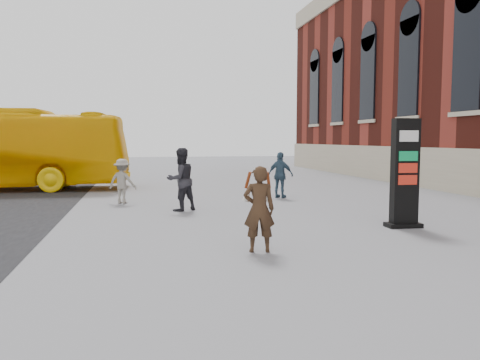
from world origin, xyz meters
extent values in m
plane|color=#9E9EA3|center=(0.00, 0.00, 0.00)|extent=(100.00, 100.00, 0.00)
cube|color=black|center=(3.41, 2.27, 1.33)|extent=(0.65, 0.30, 2.66)
cube|color=black|center=(3.41, 2.27, 0.05)|extent=(0.87, 0.47, 0.11)
cube|color=white|center=(3.41, 2.27, 2.24)|extent=(0.49, 0.32, 0.27)
cube|color=#0A7E44|center=(3.41, 2.27, 1.76)|extent=(0.49, 0.32, 0.23)
cube|color=#AD2214|center=(3.41, 2.27, 1.47)|extent=(0.49, 0.32, 0.23)
cube|color=#AD2214|center=(3.41, 2.27, 1.18)|extent=(0.49, 0.32, 0.23)
imported|color=#2E2115|center=(-0.70, 0.57, 0.83)|extent=(0.66, 0.50, 1.66)
cylinder|color=white|center=(-0.70, 0.57, 1.58)|extent=(0.23, 0.23, 0.06)
cone|color=white|center=(-0.46, 0.78, 1.13)|extent=(0.25, 0.24, 0.40)
cylinder|color=maroon|center=(-0.46, 0.78, 1.37)|extent=(0.15, 0.13, 0.34)
cone|color=white|center=(-0.86, 0.84, 1.13)|extent=(0.24, 0.26, 0.40)
cylinder|color=maroon|center=(-0.86, 0.84, 1.37)|extent=(0.13, 0.15, 0.34)
imported|color=#28272C|center=(-1.71, 6.09, 0.95)|extent=(1.15, 1.07, 1.90)
imported|color=gray|center=(-3.49, 8.14, 0.75)|extent=(1.12, 0.92, 1.51)
imported|color=#365064|center=(2.15, 8.45, 0.85)|extent=(1.01, 0.97, 1.69)
camera|label=1|loc=(-2.93, -8.00, 2.16)|focal=35.00mm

